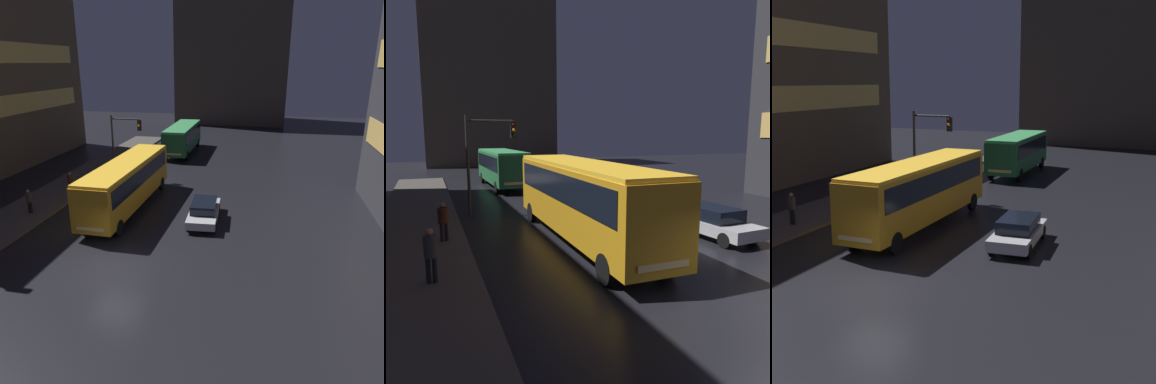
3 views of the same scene
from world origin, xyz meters
TOP-DOWN VIEW (x-y plane):
  - sidewalk_left at (-9.00, 10.00)m, footprint 4.00×48.00m
  - building_far_backdrop at (0.48, 52.32)m, footprint 18.07×12.00m
  - bus_near at (-2.36, 8.31)m, footprint 2.57×11.85m
  - bus_far at (-2.44, 26.04)m, footprint 2.73×9.84m
  - car_taxi at (3.35, 7.05)m, footprint 2.10×4.75m
  - pedestrian_near at (-7.90, 10.18)m, footprint 0.53×0.53m
  - pedestrian_mid at (-8.45, 5.64)m, footprint 0.44×0.44m
  - traffic_light_main at (-5.33, 15.24)m, footprint 2.78×0.35m

SIDE VIEW (x-z plane):
  - sidewalk_left at x=-9.00m, z-range 0.00..0.15m
  - car_taxi at x=3.35m, z-range 0.03..1.40m
  - pedestrian_near at x=-7.90m, z-range 0.32..1.96m
  - pedestrian_mid at x=-8.45m, z-range 0.31..2.00m
  - bus_far at x=-2.44m, z-range 0.37..3.53m
  - bus_near at x=-2.36m, z-range 0.40..3.82m
  - traffic_light_main at x=-5.33m, z-range 0.98..6.57m
  - building_far_backdrop at x=0.48m, z-range 0.00..23.56m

